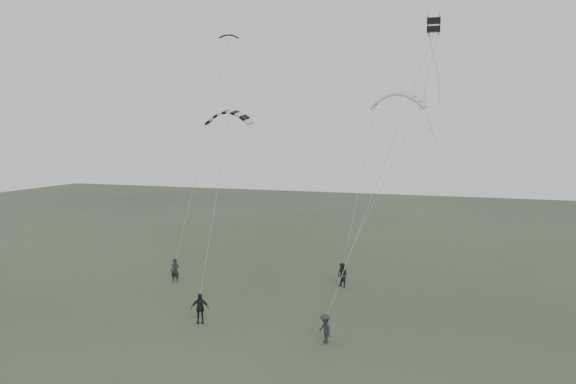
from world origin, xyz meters
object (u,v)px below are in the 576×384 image
(flyer_right, at_px, (342,275))
(kite_striped, at_px, (229,112))
(flyer_left, at_px, (175,270))
(kite_pale_large, at_px, (398,94))
(flyer_center, at_px, (200,308))
(kite_dark_small, at_px, (229,35))
(flyer_far, at_px, (325,329))
(kite_box, at_px, (434,25))

(flyer_right, xyz_separation_m, kite_striped, (-6.92, -3.48, 11.22))
(flyer_left, relative_size, flyer_right, 1.01)
(flyer_left, xyz_separation_m, kite_pale_large, (14.53, 7.85, 12.75))
(flyer_right, height_order, kite_pale_large, kite_pale_large)
(flyer_left, relative_size, flyer_center, 1.01)
(flyer_center, bearing_deg, flyer_left, 105.82)
(kite_dark_small, distance_m, kite_striped, 11.21)
(kite_dark_small, bearing_deg, flyer_left, -123.21)
(flyer_center, bearing_deg, kite_dark_small, 85.23)
(flyer_right, relative_size, kite_dark_small, 1.08)
(flyer_left, distance_m, kite_dark_small, 19.23)
(flyer_right, height_order, kite_dark_small, kite_dark_small)
(flyer_right, relative_size, flyer_center, 1.00)
(flyer_right, relative_size, kite_striped, 0.52)
(flyer_right, xyz_separation_m, kite_dark_small, (-10.70, 4.84, 17.71))
(flyer_right, distance_m, flyer_far, 10.64)
(flyer_center, height_order, flyer_far, flyer_center)
(kite_dark_small, height_order, kite_striped, kite_dark_small)
(flyer_far, height_order, kite_dark_small, kite_dark_small)
(flyer_right, bearing_deg, kite_striped, -125.05)
(kite_box, bearing_deg, kite_dark_small, 145.08)
(flyer_right, height_order, flyer_far, flyer_right)
(flyer_center, height_order, kite_dark_small, kite_dark_small)
(kite_striped, height_order, kite_box, kite_box)
(flyer_left, relative_size, kite_box, 2.30)
(flyer_center, bearing_deg, kite_box, -2.16)
(kite_pale_large, distance_m, kite_striped, 13.18)
(flyer_right, distance_m, kite_striped, 13.64)
(kite_striped, bearing_deg, kite_pale_large, 41.26)
(flyer_far, bearing_deg, flyer_right, 144.45)
(flyer_far, bearing_deg, kite_dark_small, 174.36)
(flyer_center, distance_m, flyer_far, 7.52)
(flyer_left, height_order, flyer_center, flyer_left)
(flyer_right, xyz_separation_m, kite_box, (6.19, -5.26, 15.65))
(flyer_center, height_order, kite_box, kite_box)
(flyer_far, xyz_separation_m, kite_pale_large, (1.20, 15.73, 12.85))
(flyer_center, distance_m, kite_box, 20.27)
(flyer_right, height_order, kite_box, kite_box)
(kite_striped, xyz_separation_m, kite_box, (13.11, -1.78, 4.44))
(flyer_center, bearing_deg, kite_striped, 76.56)
(kite_box, bearing_deg, kite_pale_large, 103.64)
(flyer_right, bearing_deg, kite_pale_large, 89.64)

